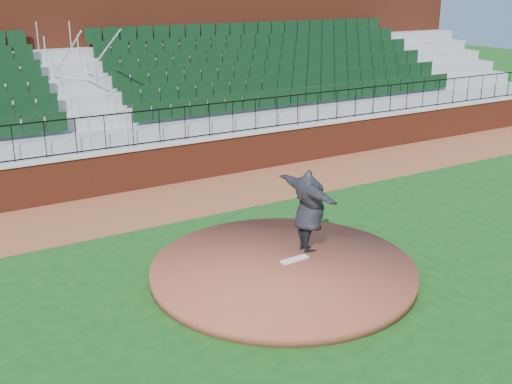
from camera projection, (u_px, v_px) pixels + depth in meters
The scene contains 10 objects.
ground at pixel (292, 268), 13.50m from camera, with size 90.00×90.00×0.00m, color #134414.
warning_track at pixel (185, 198), 17.87m from camera, with size 34.00×3.20×0.01m, color brown.
field_wall at pixel (161, 165), 18.99m from camera, with size 34.00×0.35×1.20m, color maroon.
wall_cap at pixel (160, 144), 18.78m from camera, with size 34.00×0.45×0.10m, color #B7B7B7.
wall_railing at pixel (159, 126), 18.61m from camera, with size 34.00×0.05×1.00m, color black, non-canonical shape.
seating_stands at pixel (126, 96), 20.66m from camera, with size 34.00×5.10×4.60m, color gray, non-canonical shape.
concourse_wall at pixel (98, 73), 22.79m from camera, with size 34.00×0.50×5.50m, color maroon.
pitchers_mound at pixel (283, 270), 13.10m from camera, with size 5.51×5.51×0.25m, color brown.
pitching_rubber at pixel (295, 259), 13.28m from camera, with size 0.63×0.16×0.04m, color white.
pitcher at pixel (309, 211), 13.51m from camera, with size 2.27×0.62×1.84m, color black.
Camera 1 is at (-7.06, -10.11, 5.78)m, focal length 44.19 mm.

